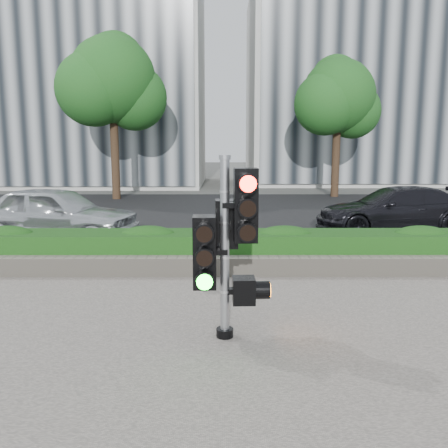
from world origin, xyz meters
name	(u,v)px	position (x,y,z in m)	size (l,w,h in m)	color
ground	(204,312)	(0.00, 0.00, 0.00)	(120.00, 120.00, 0.00)	#51514C
sidewalk	(193,403)	(0.00, -2.50, 0.01)	(16.00, 11.00, 0.03)	#9E9389
road	(215,213)	(0.00, 10.00, 0.01)	(60.00, 13.00, 0.02)	black
curb	(210,257)	(0.00, 3.15, 0.06)	(60.00, 0.25, 0.12)	gray
stone_wall	(208,266)	(0.00, 1.90, 0.20)	(12.00, 0.32, 0.34)	gray
hedge	(209,249)	(0.00, 2.55, 0.37)	(12.00, 1.00, 0.68)	#2C7323
building_left	(69,59)	(-9.00, 23.00, 7.50)	(16.00, 9.00, 15.00)	#B7B7B2
building_right	(389,89)	(11.00, 25.00, 6.00)	(18.00, 10.00, 12.00)	#B7B7B2
tree_left	(112,83)	(-4.52, 14.56, 5.04)	(4.61, 4.03, 7.34)	black
tree_right	(337,99)	(5.48, 15.55, 4.48)	(4.10, 3.58, 6.53)	black
traffic_signal	(227,239)	(0.34, -0.95, 1.28)	(0.79, 0.58, 2.27)	black
car_silver	(56,214)	(-3.89, 5.04, 0.72)	(1.65, 4.10, 1.40)	silver
car_dark	(395,209)	(5.04, 6.36, 0.65)	(1.76, 4.33, 1.26)	black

